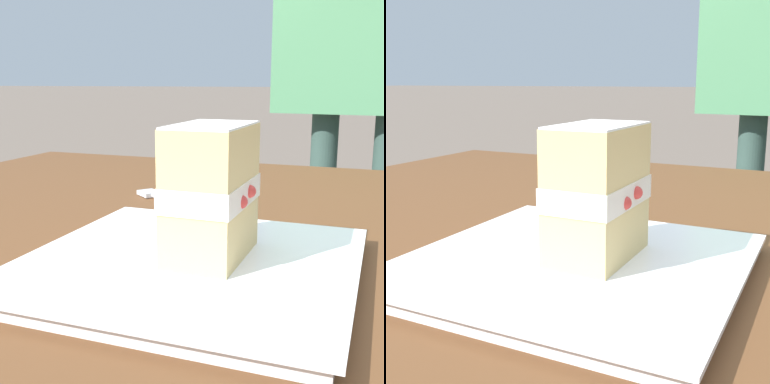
% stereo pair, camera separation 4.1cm
% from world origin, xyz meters
% --- Properties ---
extents(dessert_plate, '(0.26, 0.26, 0.02)m').
position_xyz_m(dessert_plate, '(-0.17, 0.07, 0.71)').
color(dessert_plate, white).
rests_on(dessert_plate, patio_table).
extents(cake_slice, '(0.10, 0.06, 0.11)m').
position_xyz_m(cake_slice, '(-0.18, 0.09, 0.77)').
color(cake_slice, '#E0C17A').
rests_on(cake_slice, dessert_plate).
extents(dessert_fork, '(0.12, 0.14, 0.01)m').
position_xyz_m(dessert_fork, '(-0.39, -0.04, 0.70)').
color(dessert_fork, silver).
rests_on(dessert_fork, patio_table).
extents(diner_person, '(0.55, 0.43, 1.54)m').
position_xyz_m(diner_person, '(-1.20, 0.14, 1.03)').
color(diner_person, '#334B43').
rests_on(diner_person, ground).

